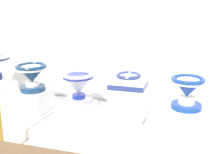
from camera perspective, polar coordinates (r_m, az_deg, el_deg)
The scene contains 10 objects.
display_platform at distance 2.99m, azimuth -1.48°, elevation -9.27°, with size 3.39×0.99×0.10m, color white.
plinth_block_tall_cobalt at distance 3.22m, azimuth -15.83°, elevation -4.77°, with size 0.32×0.37×0.24m, color white.
antique_toilet_tall_cobalt at distance 3.13m, azimuth -16.22°, elevation 0.48°, with size 0.33×0.33×0.30m.
plinth_block_broad_patterned at distance 3.07m, azimuth -6.79°, elevation -6.39°, with size 0.31×0.30×0.13m, color white.
antique_toilet_broad_patterned at distance 2.99m, azimuth -6.94°, elevation -1.55°, with size 0.35×0.35×0.34m.
plinth_block_central_ornate at distance 2.88m, azimuth 3.30°, elevation -8.25°, with size 0.32×0.29×0.09m, color white.
antique_toilet_central_ornate at distance 2.79m, azimuth 3.37°, elevation -3.44°, with size 0.35×0.29×0.42m.
plinth_block_pale_glazed at distance 2.86m, azimuth 14.90°, elevation -7.90°, with size 0.39×0.40×0.18m, color white.
antique_toilet_pale_glazed at distance 2.76m, azimuth 15.28°, elevation -2.50°, with size 0.32×0.32×0.31m.
stanchion_post_near_left at distance 2.52m, azimuth -22.12°, elevation -9.23°, with size 0.28×0.28×1.05m.
Camera 1 is at (2.85, -0.23, 1.28)m, focal length 44.34 mm.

